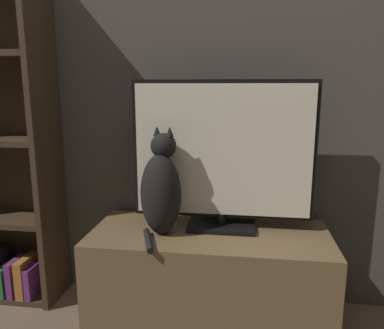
# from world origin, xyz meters

# --- Properties ---
(wall_back) EXTENTS (4.80, 0.05, 2.60)m
(wall_back) POSITION_xyz_m (0.00, 1.22, 1.30)
(wall_back) COLOR #47423D
(wall_back) RESTS_ON ground_plane
(tv_stand) EXTENTS (1.13, 0.50, 0.48)m
(tv_stand) POSITION_xyz_m (0.00, 0.93, 0.24)
(tv_stand) COLOR brown
(tv_stand) RESTS_ON ground_plane
(tv) EXTENTS (0.86, 0.19, 0.71)m
(tv) POSITION_xyz_m (0.05, 1.00, 0.84)
(tv) COLOR black
(tv) RESTS_ON tv_stand
(cat) EXTENTS (0.23, 0.34, 0.50)m
(cat) POSITION_xyz_m (-0.22, 0.89, 0.69)
(cat) COLOR black
(cat) RESTS_ON tv_stand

